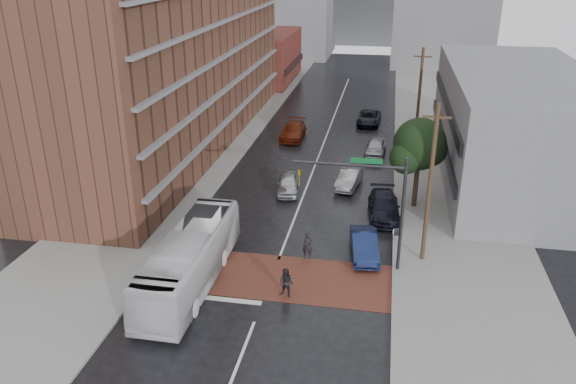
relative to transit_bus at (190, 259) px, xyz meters
The scene contains 20 objects.
ground 4.81m from the transit_bus, 12.74° to the left, with size 160.00×160.00×0.00m, color black.
crosswalk 4.94m from the transit_bus, 18.74° to the left, with size 14.00×5.00×0.02m, color brown.
sidewalk_west 26.99m from the transit_bus, 105.23° to the left, with size 9.00×90.00×0.15m, color gray.
sidewalk_east 30.53m from the transit_bus, 58.52° to the left, with size 9.00×90.00×0.15m, color gray.
storefront_west 55.55m from the transit_bus, 97.84° to the left, with size 8.00×16.00×7.00m, color maroon.
building_east 29.78m from the transit_bus, 45.11° to the left, with size 11.00×26.00×9.00m, color gray.
street_tree 18.63m from the transit_bus, 45.21° to the left, with size 4.20×4.10×6.90m.
signal_mast 11.29m from the transit_bus, 18.82° to the left, with size 6.50×0.30×7.20m.
utility_pole_near 14.57m from the transit_bus, 20.71° to the left, with size 1.60×0.26×10.00m.
utility_pole_far 28.50m from the transit_bus, 62.13° to the left, with size 1.60×0.26×10.00m.
transit_bus is the anchor object (origin of this frame).
pedestrian_a 7.40m from the transit_bus, 32.90° to the left, with size 0.64×0.42×1.77m, color black.
pedestrian_b 5.69m from the transit_bus, ahead, with size 0.85×0.66×1.74m, color black.
car_travel_a 14.54m from the transit_bus, 77.78° to the left, with size 1.67×4.15×1.41m, color #B9BCC2.
car_travel_b 17.96m from the transit_bus, 64.24° to the left, with size 1.49×4.28×1.41m, color #A6A9AE.
car_travel_c 28.17m from the transit_bus, 87.74° to the left, with size 2.20×5.42×1.57m, color maroon.
suv_travel 35.80m from the transit_bus, 76.20° to the left, with size 2.39×5.18×1.44m, color black.
car_parked_near 10.88m from the transit_bus, 27.46° to the left, with size 1.57×4.51×1.49m, color #142047.
car_parked_mid 15.38m from the transit_bus, 45.73° to the left, with size 2.17×5.33×1.55m, color black.
car_parked_far 26.17m from the transit_bus, 68.42° to the left, with size 1.82×4.53×1.54m, color #989A9F.
Camera 1 is at (6.00, -27.39, 17.70)m, focal length 35.00 mm.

